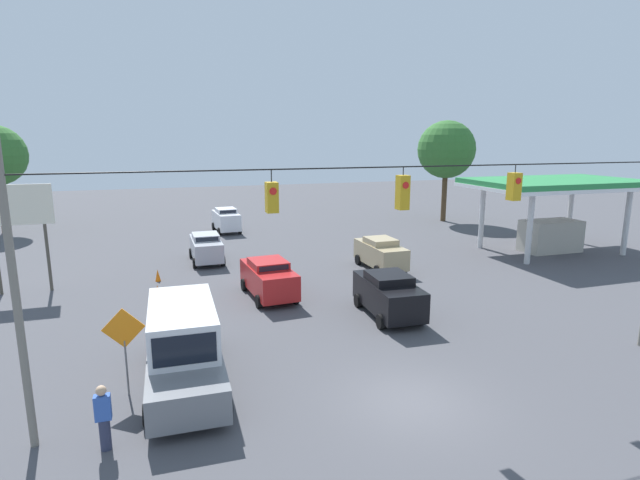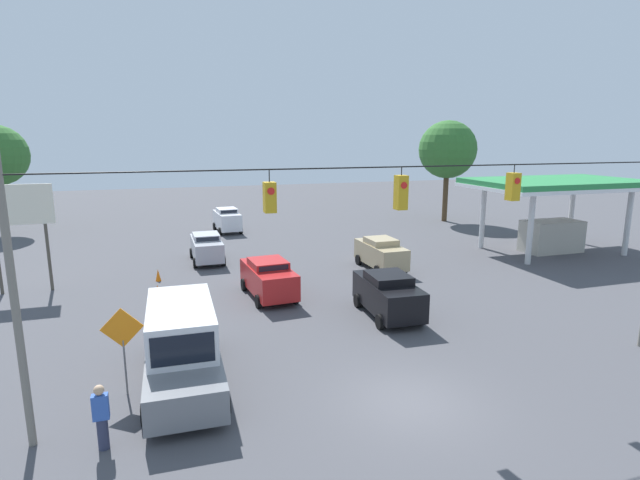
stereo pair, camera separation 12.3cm
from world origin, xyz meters
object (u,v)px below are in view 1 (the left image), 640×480
Objects in this scene: box_truck_grey_parked_shoulder at (184,345)px; traffic_cone_fifth at (158,275)px; sedan_black_crossing_near at (388,294)px; gas_station at (554,199)px; sedan_white_withflow_deep at (226,220)px; traffic_cone_third at (156,309)px; traffic_cone_nearest at (157,360)px; overhead_signal_span at (402,240)px; sedan_tan_oncoming_far at (380,253)px; work_zone_sign at (124,335)px; roadside_billboard at (18,215)px; traffic_cone_second at (155,333)px; sedan_silver_withflow_far at (206,247)px; tree_horizon_right at (446,150)px; sedan_red_withflow_mid at (269,278)px; traffic_cone_fourth at (158,291)px; pedestrian at (104,417)px.

box_truck_grey_parked_shoulder is 12.61m from traffic_cone_fifth.
gas_station is (-16.48, -8.30, 2.68)m from sedan_black_crossing_near.
traffic_cone_third is (5.67, 19.51, -0.71)m from sedan_white_withflow_deep.
sedan_white_withflow_deep is at bearing -34.65° from gas_station.
traffic_cone_nearest and traffic_cone_third have the same top height.
overhead_signal_span reaches higher than box_truck_grey_parked_shoulder.
sedan_tan_oncoming_far is 1.53× the size of work_zone_sign.
sedan_white_withflow_deep is 0.75× the size of roadside_billboard.
traffic_cone_second is at bearing -88.51° from traffic_cone_nearest.
sedan_white_withflow_deep is at bearing -79.24° from sedan_black_crossing_near.
box_truck_grey_parked_shoulder is 10.04× the size of traffic_cone_third.
sedan_white_withflow_deep is (-2.58, -10.05, 0.09)m from sedan_silver_withflow_far.
roadside_billboard is at bearing -1.02° from gas_station.
work_zone_sign is at bearing 76.67° from sedan_silver_withflow_far.
tree_horizon_right is at bearing -144.37° from traffic_cone_third.
gas_station reaches higher than box_truck_grey_parked_shoulder.
box_truck_grey_parked_shoulder reaches higher than sedan_black_crossing_near.
sedan_tan_oncoming_far is at bearing 115.97° from sedan_white_withflow_deep.
sedan_red_withflow_mid is 10.40m from work_zone_sign.
traffic_cone_nearest is 11.29m from traffic_cone_fifth.
roadside_billboard is at bearing -21.13° from sedan_red_withflow_mid.
sedan_tan_oncoming_far is 0.78× the size of roadside_billboard.
traffic_cone_fourth is at bearing -16.03° from sedan_red_withflow_mid.
traffic_cone_nearest is (5.38, 6.68, -0.66)m from sedan_red_withflow_mid.
sedan_silver_withflow_far is at bearing -102.61° from pedestrian.
traffic_cone_third is 10.01m from pedestrian.
tree_horizon_right is at bearing -136.26° from work_zone_sign.
traffic_cone_fifth is 13.00m from work_zone_sign.
traffic_cone_second is at bearing 75.80° from sedan_white_withflow_deep.
overhead_signal_span reaches higher than sedan_silver_withflow_far.
sedan_silver_withflow_far is 0.98× the size of sedan_black_crossing_near.
traffic_cone_third is (9.97, -3.16, -0.68)m from sedan_black_crossing_near.
traffic_cone_nearest is 5.53m from traffic_cone_third.
overhead_signal_span is 31.16× the size of traffic_cone_third.
pedestrian is at bearing 79.98° from traffic_cone_second.
sedan_red_withflow_mid reaches higher than traffic_cone_second.
sedan_silver_withflow_far is at bearing -27.04° from sedan_tan_oncoming_far.
traffic_cone_nearest is (0.87, -1.25, -0.96)m from box_truck_grey_parked_shoulder.
sedan_tan_oncoming_far reaches higher than traffic_cone_third.
sedan_red_withflow_mid reaches higher than pedestrian.
sedan_red_withflow_mid is at bearing 22.98° from sedan_tan_oncoming_far.
sedan_tan_oncoming_far is (-9.95, 5.08, 0.03)m from sedan_silver_withflow_far.
sedan_black_crossing_near reaches higher than traffic_cone_fourth.
box_truck_grey_parked_shoulder is 10.04× the size of traffic_cone_nearest.
pedestrian is at bearing 45.02° from sedan_tan_oncoming_far.
work_zone_sign is at bearing -98.27° from pedestrian.
traffic_cone_third is at bearing -82.42° from box_truck_grey_parked_shoulder.
traffic_cone_fourth is (9.92, -5.84, -0.68)m from sedan_black_crossing_near.
traffic_cone_fourth is (5.36, -1.54, -0.66)m from sedan_red_withflow_mid.
traffic_cone_second is at bearing 37.53° from sedan_red_withflow_mid.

